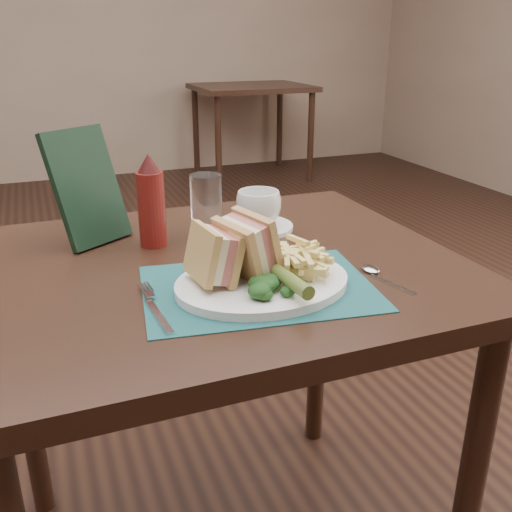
{
  "coord_description": "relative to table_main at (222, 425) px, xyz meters",
  "views": [
    {
      "loc": [
        -0.29,
        -1.45,
        1.15
      ],
      "look_at": [
        0.04,
        -0.61,
        0.8
      ],
      "focal_mm": 40.0,
      "sensor_mm": 36.0,
      "label": 1
    }
  ],
  "objects": [
    {
      "name": "floor",
      "position": [
        0.0,
        0.5,
        -0.38
      ],
      "size": [
        7.0,
        7.0,
        0.0
      ],
      "primitive_type": "plane",
      "color": "black",
      "rests_on": "ground"
    },
    {
      "name": "wall_back",
      "position": [
        0.0,
        4.0,
        -0.38
      ],
      "size": [
        6.0,
        0.0,
        6.0
      ],
      "primitive_type": "plane",
      "rotation": [
        1.57,
        0.0,
        0.0
      ],
      "color": "gray",
      "rests_on": "ground"
    },
    {
      "name": "table_main",
      "position": [
        0.0,
        0.0,
        0.0
      ],
      "size": [
        0.9,
        0.75,
        0.75
      ],
      "primitive_type": null,
      "color": "black",
      "rests_on": "ground"
    },
    {
      "name": "table_bg_right",
      "position": [
        1.4,
        3.51,
        0.0
      ],
      "size": [
        0.9,
        0.75,
        0.75
      ],
      "primitive_type": null,
      "color": "black",
      "rests_on": "ground"
    },
    {
      "name": "placemat",
      "position": [
        0.03,
        -0.14,
        0.38
      ],
      "size": [
        0.42,
        0.32,
        0.0
      ],
      "primitive_type": "cube",
      "rotation": [
        0.0,
        0.0,
        -0.14
      ],
      "color": "#174A4B",
      "rests_on": "table_main"
    },
    {
      "name": "plate",
      "position": [
        0.04,
        -0.14,
        0.38
      ],
      "size": [
        0.32,
        0.26,
        0.01
      ],
      "primitive_type": null,
      "rotation": [
        0.0,
        0.0,
        0.08
      ],
      "color": "white",
      "rests_on": "placemat"
    },
    {
      "name": "sandwich_half_a",
      "position": [
        -0.06,
        -0.13,
        0.44
      ],
      "size": [
        0.09,
        0.1,
        0.1
      ],
      "primitive_type": null,
      "rotation": [
        0.0,
        0.24,
        0.12
      ],
      "color": "tan",
      "rests_on": "plate"
    },
    {
      "name": "sandwich_half_b",
      "position": [
        -0.0,
        -0.12,
        0.45
      ],
      "size": [
        0.1,
        0.12,
        0.11
      ],
      "primitive_type": null,
      "rotation": [
        0.0,
        -0.24,
        0.26
      ],
      "color": "tan",
      "rests_on": "plate"
    },
    {
      "name": "kale_garnish",
      "position": [
        0.04,
        -0.2,
        0.41
      ],
      "size": [
        0.11,
        0.08,
        0.03
      ],
      "primitive_type": null,
      "color": "#143613",
      "rests_on": "plate"
    },
    {
      "name": "pickle_spear",
      "position": [
        0.05,
        -0.21,
        0.41
      ],
      "size": [
        0.03,
        0.12,
        0.03
      ],
      "primitive_type": "cylinder",
      "rotation": [
        1.54,
        0.0,
        0.07
      ],
      "color": "#4A6225",
      "rests_on": "plate"
    },
    {
      "name": "fries_pile",
      "position": [
        0.1,
        -0.13,
        0.42
      ],
      "size": [
        0.18,
        0.2,
        0.06
      ],
      "primitive_type": null,
      "color": "#E0CA70",
      "rests_on": "plate"
    },
    {
      "name": "fork",
      "position": [
        -0.15,
        -0.15,
        0.38
      ],
      "size": [
        0.05,
        0.17,
        0.01
      ],
      "primitive_type": null,
      "rotation": [
        0.0,
        0.0,
        0.07
      ],
      "color": "silver",
      "rests_on": "placemat"
    },
    {
      "name": "spoon",
      "position": [
        0.24,
        -0.19,
        0.38
      ],
      "size": [
        0.07,
        0.15,
        0.01
      ],
      "primitive_type": null,
      "rotation": [
        0.0,
        0.0,
        0.26
      ],
      "color": "silver",
      "rests_on": "table_main"
    },
    {
      "name": "saucer",
      "position": [
        0.14,
        0.15,
        0.38
      ],
      "size": [
        0.19,
        0.19,
        0.01
      ],
      "primitive_type": "cylinder",
      "rotation": [
        0.0,
        0.0,
        0.33
      ],
      "color": "white",
      "rests_on": "table_main"
    },
    {
      "name": "coffee_cup",
      "position": [
        0.14,
        0.15,
        0.42
      ],
      "size": [
        0.12,
        0.12,
        0.08
      ],
      "primitive_type": "imported",
      "rotation": [
        0.0,
        0.0,
        0.28
      ],
      "color": "white",
      "rests_on": "saucer"
    },
    {
      "name": "drinking_glass",
      "position": [
        0.03,
        0.15,
        0.44
      ],
      "size": [
        0.09,
        0.09,
        0.13
      ],
      "primitive_type": "cylinder",
      "rotation": [
        0.0,
        0.0,
        -0.38
      ],
      "color": "white",
      "rests_on": "table_main"
    },
    {
      "name": "ketchup_bottle",
      "position": [
        -0.09,
        0.13,
        0.47
      ],
      "size": [
        0.07,
        0.07,
        0.19
      ],
      "primitive_type": null,
      "rotation": [
        0.0,
        0.0,
        0.24
      ],
      "color": "maroon",
      "rests_on": "table_main"
    },
    {
      "name": "check_presenter",
      "position": [
        -0.2,
        0.2,
        0.49
      ],
      "size": [
        0.17,
        0.15,
        0.23
      ],
      "primitive_type": "cube",
      "rotation": [
        -0.31,
        0.0,
        0.58
      ],
      "color": "black",
      "rests_on": "table_main"
    }
  ]
}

